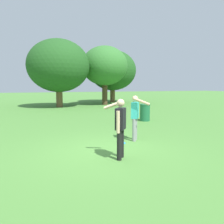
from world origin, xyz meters
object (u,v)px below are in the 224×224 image
at_px(person_thrower, 120,124).
at_px(tree_slender_mid, 113,71).
at_px(frisbee, 121,143).
at_px(person_catcher, 135,114).
at_px(tree_broad_center, 59,66).
at_px(tree_far_right, 105,66).
at_px(trash_can_beside_table, 145,112).

bearing_deg(person_thrower, tree_slender_mid, 69.71).
bearing_deg(person_thrower, frisbee, 65.28).
relative_size(person_catcher, tree_broad_center, 0.27).
xyz_separation_m(tree_broad_center, tree_slender_mid, (6.75, 3.88, -0.03)).
xyz_separation_m(person_catcher, tree_far_right, (3.80, 14.56, 2.99)).
bearing_deg(trash_can_beside_table, person_thrower, -124.83).
xyz_separation_m(frisbee, tree_slender_mid, (6.48, 17.89, 3.72)).
xyz_separation_m(person_thrower, person_catcher, (1.30, 1.67, 0.00)).
distance_m(person_thrower, frisbee, 1.86).
bearing_deg(trash_can_beside_table, tree_slender_mid, 76.53).
bearing_deg(person_thrower, tree_broad_center, 88.49).
height_order(trash_can_beside_table, tree_far_right, tree_far_right).
xyz_separation_m(person_thrower, tree_slender_mid, (7.15, 19.35, 2.77)).
bearing_deg(tree_far_right, person_catcher, -104.65).
height_order(person_thrower, frisbee, person_thrower).
relative_size(tree_far_right, tree_slender_mid, 0.98).
bearing_deg(tree_far_right, trash_can_beside_table, -96.73).
distance_m(person_catcher, trash_can_beside_table, 4.64).
relative_size(person_thrower, tree_slender_mid, 0.27).
bearing_deg(tree_broad_center, trash_can_beside_table, -70.95).
height_order(person_thrower, trash_can_beside_table, person_thrower).
xyz_separation_m(trash_can_beside_table, tree_far_right, (1.26, 10.71, 3.47)).
distance_m(person_thrower, tree_broad_center, 15.73).
relative_size(frisbee, tree_slender_mid, 0.05).
bearing_deg(frisbee, tree_slender_mid, 70.08).
distance_m(trash_can_beside_table, tree_broad_center, 11.02).
distance_m(person_catcher, tree_far_right, 15.34).
bearing_deg(person_thrower, tree_far_right, 72.54).
height_order(frisbee, trash_can_beside_table, trash_can_beside_table).
bearing_deg(person_thrower, person_catcher, 52.14).
distance_m(person_thrower, tree_slender_mid, 20.81).
bearing_deg(person_catcher, frisbee, -160.76).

